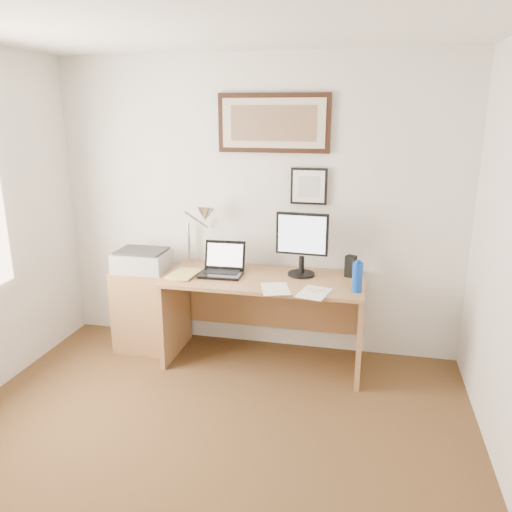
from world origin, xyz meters
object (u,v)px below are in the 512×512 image
(side_cabinet, at_px, (147,309))
(desk, at_px, (266,301))
(lcd_monitor, at_px, (302,241))
(printer, at_px, (142,260))
(laptop, at_px, (222,267))
(water_bottle, at_px, (357,277))
(book, at_px, (172,273))

(side_cabinet, height_order, desk, desk)
(desk, distance_m, lcd_monitor, 0.60)
(side_cabinet, xyz_separation_m, printer, (-0.00, -0.02, 0.45))
(laptop, height_order, printer, laptop)
(water_bottle, distance_m, laptop, 1.11)
(side_cabinet, height_order, printer, printer)
(water_bottle, height_order, lcd_monitor, lcd_monitor)
(desk, distance_m, printer, 1.12)
(water_bottle, xyz_separation_m, laptop, (-1.09, 0.19, -0.05))
(book, bearing_deg, laptop, 13.96)
(desk, bearing_deg, printer, -177.30)
(side_cabinet, distance_m, laptop, 0.84)
(water_bottle, height_order, printer, water_bottle)
(book, height_order, desk, book)
(desk, height_order, laptop, laptop)
(printer, bearing_deg, book, -20.00)
(side_cabinet, xyz_separation_m, water_bottle, (1.81, -0.22, 0.50))
(book, height_order, printer, printer)
(side_cabinet, distance_m, desk, 1.08)
(laptop, relative_size, lcd_monitor, 0.67)
(book, xyz_separation_m, desk, (0.76, 0.17, -0.25))
(desk, xyz_separation_m, laptop, (-0.36, -0.07, 0.29))
(side_cabinet, height_order, book, book)
(side_cabinet, distance_m, book, 0.52)
(desk, xyz_separation_m, printer, (-1.07, -0.05, 0.30))
(printer, bearing_deg, side_cabinet, 73.38)
(side_cabinet, xyz_separation_m, desk, (1.07, 0.04, 0.15))
(book, relative_size, desk, 0.18)
(water_bottle, bearing_deg, desk, 160.86)
(water_bottle, distance_m, lcd_monitor, 0.57)
(lcd_monitor, bearing_deg, desk, -173.93)
(book, height_order, laptop, laptop)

